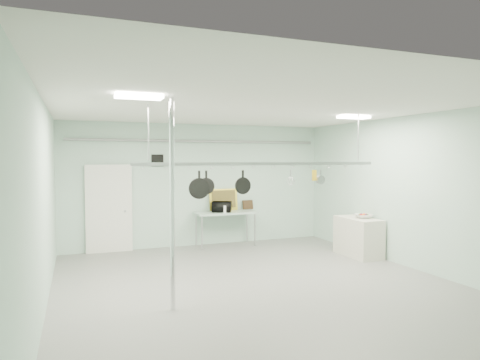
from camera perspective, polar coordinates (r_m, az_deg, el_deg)
name	(u,v)px	position (r m, az deg, el deg)	size (l,w,h in m)	color
floor	(260,287)	(7.90, 2.64, -14.02)	(8.00, 8.00, 0.00)	gray
ceiling	(260,108)	(7.61, 2.70, 9.62)	(7.00, 8.00, 0.02)	silver
back_wall	(199,185)	(11.35, -5.46, -0.66)	(7.00, 0.02, 3.20)	#B0D4C0
right_wall	(414,192)	(9.54, 22.24, -1.52)	(0.02, 8.00, 3.20)	#B0D4C0
door	(109,210)	(10.96, -17.07, -3.78)	(1.10, 0.10, 2.20)	silver
wall_vent	(157,160)	(11.06, -10.95, 2.58)	(0.30, 0.04, 0.30)	black
conduit_pipe	(200,141)	(11.25, -5.37, 5.17)	(0.07, 0.07, 6.60)	gray
chrome_pole	(172,205)	(6.50, -9.02, -3.30)	(0.08, 0.08, 3.20)	silver
prep_table	(225,214)	(11.23, -1.95, -4.62)	(1.60, 0.70, 0.91)	#9BB7A9
side_cabinet	(358,237)	(10.54, 15.49, -7.32)	(0.60, 1.20, 0.90)	beige
pot_rack	(263,162)	(7.92, 3.13, 2.39)	(4.80, 0.06, 1.00)	#B7B7BC
light_panel_left	(139,97)	(6.24, -13.32, 10.77)	(0.65, 0.30, 0.05)	white
light_panel_right	(354,117)	(9.32, 14.92, 8.10)	(0.65, 0.30, 0.05)	white
microwave	(222,207)	(11.15, -2.45, -3.60)	(0.49, 0.33, 0.27)	black
coffee_canister	(225,209)	(11.04, -2.00, -3.87)	(0.14, 0.14, 0.19)	white
painting_large	(223,200)	(11.48, -2.23, -2.63)	(0.78, 0.05, 0.58)	gold
painting_small	(248,205)	(11.75, 1.04, -3.31)	(0.30, 0.04, 0.25)	#332111
fruit_bowl	(364,216)	(10.44, 16.15, -4.66)	(0.39, 0.39, 0.10)	silver
skillet_left	(199,184)	(7.51, -5.46, -0.60)	(0.37, 0.06, 0.49)	black
skillet_mid	(206,182)	(7.54, -4.53, -0.25)	(0.29, 0.06, 0.40)	black
skillet_right	(243,182)	(7.77, 0.39, -0.29)	(0.31, 0.06, 0.44)	black
whisk	(291,177)	(8.17, 6.76, 0.35)	(0.15, 0.15, 0.29)	silver
grater	(314,175)	(8.42, 9.87, 0.62)	(0.09, 0.02, 0.23)	gold
saucepan	(320,177)	(8.50, 10.65, 0.39)	(0.17, 0.10, 0.30)	silver
fruit_cluster	(364,215)	(10.43, 16.16, -4.45)	(0.24, 0.24, 0.09)	maroon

